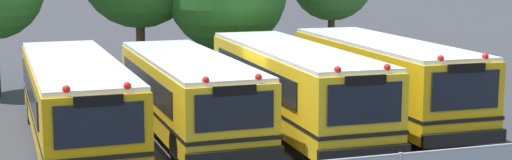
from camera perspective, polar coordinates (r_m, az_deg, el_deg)
ground_plane at (r=23.04m, az=-1.19°, el=-3.99°), size 160.00×160.00×0.00m
school_bus_0 at (r=21.76m, az=-13.69°, el=-1.37°), size 2.67×10.69×2.59m
school_bus_1 at (r=22.49m, az=-5.25°, el=-0.90°), size 2.62×9.74×2.52m
school_bus_2 at (r=23.15m, az=2.80°, el=-0.32°), size 2.65×10.66×2.72m
school_bus_3 at (r=24.74m, az=9.64°, el=0.25°), size 2.71×9.99×2.78m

